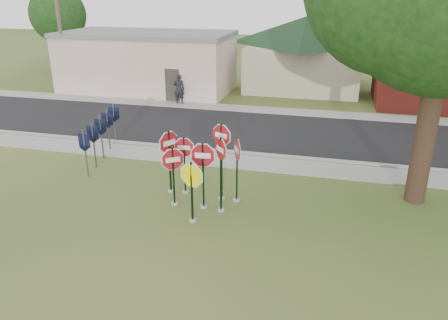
% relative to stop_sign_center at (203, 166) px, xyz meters
% --- Properties ---
extents(ground, '(120.00, 120.00, 0.00)m').
position_rel_stop_sign_center_xyz_m(ground, '(-0.31, -1.07, -1.58)').
color(ground, '#344F1D').
rests_on(ground, ground).
extents(sidewalk_near, '(60.00, 1.60, 0.06)m').
position_rel_stop_sign_center_xyz_m(sidewalk_near, '(-0.31, 4.43, -1.55)').
color(sidewalk_near, gray).
rests_on(sidewalk_near, ground).
extents(road, '(60.00, 7.00, 0.04)m').
position_rel_stop_sign_center_xyz_m(road, '(-0.31, 8.93, -1.56)').
color(road, black).
rests_on(road, ground).
extents(sidewalk_far, '(60.00, 1.60, 0.06)m').
position_rel_stop_sign_center_xyz_m(sidewalk_far, '(-0.31, 13.23, -1.55)').
color(sidewalk_far, gray).
rests_on(sidewalk_far, ground).
extents(curb, '(60.00, 0.20, 0.14)m').
position_rel_stop_sign_center_xyz_m(curb, '(-0.31, 5.43, -1.51)').
color(curb, gray).
rests_on(curb, ground).
extents(stop_sign_center, '(1.15, 0.24, 2.53)m').
position_rel_stop_sign_center_xyz_m(stop_sign_center, '(0.00, 0.00, 0.00)').
color(stop_sign_center, '#98968E').
rests_on(stop_sign_center, ground).
extents(stop_sign_yellow, '(1.11, 0.26, 2.21)m').
position_rel_stop_sign_center_xyz_m(stop_sign_yellow, '(-0.08, -0.99, -0.26)').
color(stop_sign_yellow, '#98968E').
rests_on(stop_sign_yellow, ground).
extents(stop_sign_left, '(0.90, 0.62, 2.25)m').
position_rel_stop_sign_center_xyz_m(stop_sign_left, '(-1.07, -0.02, -0.22)').
color(stop_sign_left, '#98968E').
rests_on(stop_sign_left, ground).
extents(stop_sign_right, '(0.69, 0.78, 2.77)m').
position_rel_stop_sign_center_xyz_m(stop_sign_right, '(0.64, -0.07, 0.15)').
color(stop_sign_right, '#98968E').
rests_on(stop_sign_right, ground).
extents(stop_sign_back_right, '(0.99, 0.43, 2.98)m').
position_rel_stop_sign_center_xyz_m(stop_sign_back_right, '(0.44, 0.78, 0.31)').
color(stop_sign_back_right, '#98968E').
rests_on(stop_sign_back_right, ground).
extents(stop_sign_back_left, '(0.99, 0.24, 2.30)m').
position_rel_stop_sign_center_xyz_m(stop_sign_back_left, '(-1.00, 0.97, -0.19)').
color(stop_sign_back_left, '#98968E').
rests_on(stop_sign_back_left, ground).
extents(stop_sign_far_right, '(0.50, 1.05, 2.56)m').
position_rel_stop_sign_center_xyz_m(stop_sign_far_right, '(1.00, 0.77, 0.02)').
color(stop_sign_far_right, '#98968E').
rests_on(stop_sign_far_right, ground).
extents(stop_sign_far_left, '(0.59, 1.03, 2.54)m').
position_rel_stop_sign_center_xyz_m(stop_sign_far_left, '(-1.56, 0.92, 0.01)').
color(stop_sign_far_left, '#98968E').
rests_on(stop_sign_far_left, ground).
extents(route_sign_row, '(1.43, 4.63, 2.00)m').
position_rel_stop_sign_center_xyz_m(route_sign_row, '(-5.71, 3.43, -0.36)').
color(route_sign_row, '#59595E').
rests_on(route_sign_row, ground).
extents(building_stucco, '(12.20, 6.20, 4.20)m').
position_rel_stop_sign_center_xyz_m(building_stucco, '(-9.31, 16.93, 0.57)').
color(building_stucco, silver).
rests_on(building_stucco, ground).
extents(building_house, '(11.60, 11.60, 6.20)m').
position_rel_stop_sign_center_xyz_m(building_house, '(1.69, 20.93, 2.07)').
color(building_house, '#B7A991').
rests_on(building_house, ground).
extents(utility_pole_near, '(2.20, 0.26, 9.50)m').
position_rel_stop_sign_center_xyz_m(utility_pole_near, '(-14.31, 14.13, 3.39)').
color(utility_pole_near, '#4F4035').
rests_on(utility_pole_near, ground).
extents(bg_tree_left, '(4.90, 4.90, 7.35)m').
position_rel_stop_sign_center_xyz_m(bg_tree_left, '(-20.31, 22.93, 3.30)').
color(bg_tree_left, black).
rests_on(bg_tree_left, ground).
extents(pedestrian, '(0.75, 0.54, 1.91)m').
position_rel_stop_sign_center_xyz_m(pedestrian, '(-5.70, 13.48, -0.57)').
color(pedestrian, black).
rests_on(pedestrian, sidewalk_far).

